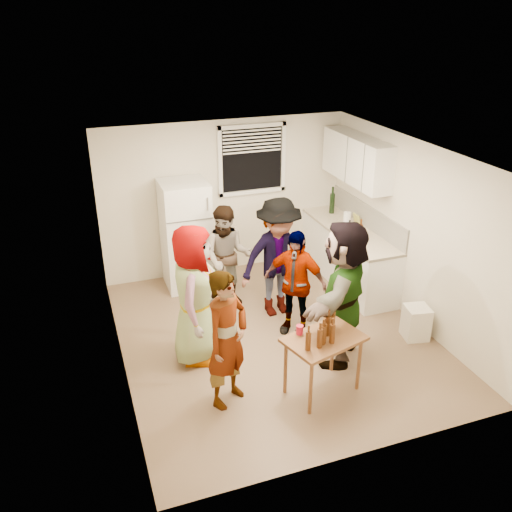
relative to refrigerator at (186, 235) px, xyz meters
name	(u,v)px	position (x,y,z in m)	size (l,w,h in m)	color
room	(275,336)	(0.75, -1.88, -0.85)	(4.00, 4.50, 2.50)	beige
window	(252,160)	(1.20, 0.33, 1.00)	(1.12, 0.10, 1.06)	white
refrigerator	(186,235)	(0.00, 0.00, 0.00)	(0.70, 0.70, 1.70)	white
counter_lower	(348,256)	(2.45, -0.73, -0.42)	(0.60, 2.20, 0.86)	white
countertop	(350,230)	(2.45, -0.73, 0.03)	(0.64, 2.22, 0.04)	beige
backsplash	(367,216)	(2.74, -0.73, 0.23)	(0.03, 2.20, 0.36)	beige
upper_cabinets	(357,159)	(2.58, -0.53, 1.10)	(0.34, 1.60, 0.70)	white
kettle	(349,231)	(2.40, -0.78, 0.05)	(0.22, 0.18, 0.18)	silver
paper_towel	(346,227)	(2.43, -0.64, 0.05)	(0.11, 0.11, 0.25)	white
wine_bottle	(331,213)	(2.50, 0.01, 0.05)	(0.09, 0.09, 0.34)	black
beer_bottle_counter	(360,241)	(2.35, -1.20, 0.05)	(0.07, 0.07, 0.26)	#47230C
blue_cup	(355,246)	(2.19, -1.34, 0.05)	(0.09, 0.09, 0.12)	#1516D3
picture_frame	(357,218)	(2.67, -0.52, 0.12)	(0.02, 0.17, 0.14)	#D9D65A
trash_bin	(416,321)	(2.52, -2.52, -0.60)	(0.31, 0.31, 0.46)	white
serving_table	(321,390)	(0.85, -3.11, -0.85)	(0.86, 0.57, 0.72)	brown
beer_bottle_table	(327,335)	(0.90, -3.07, -0.13)	(0.06, 0.06, 0.24)	#47230C
red_cup	(300,334)	(0.62, -2.94, -0.13)	(0.08, 0.08, 0.11)	red
guest_grey	(198,357)	(-0.35, -1.98, -0.85)	(0.88, 1.79, 0.57)	gray
guest_stripe	(229,399)	(-0.21, -2.90, -0.85)	(0.59, 1.61, 0.39)	#141933
guest_back_left	(229,303)	(0.43, -0.79, -0.85)	(0.74, 1.53, 0.58)	brown
guest_back_right	(277,312)	(1.02, -1.28, -0.85)	(1.13, 1.74, 0.65)	#3D3D42
guest_black	(293,330)	(1.05, -1.82, -0.85)	(0.87, 1.48, 0.36)	black
guest_orange	(338,356)	(1.35, -2.56, -0.85)	(1.71, 1.85, 0.55)	#E87D57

